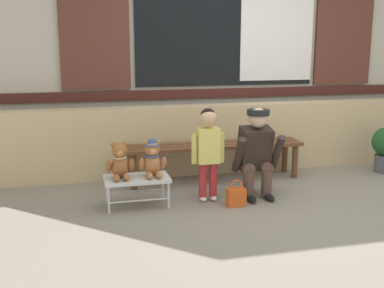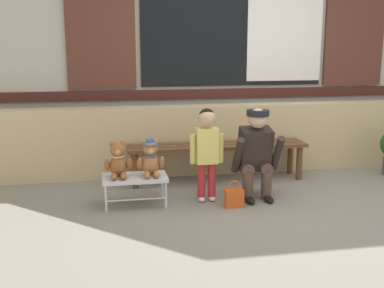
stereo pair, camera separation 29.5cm
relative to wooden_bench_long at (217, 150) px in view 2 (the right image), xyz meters
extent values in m
plane|color=gray|center=(0.39, -1.06, -0.37)|extent=(60.00, 60.00, 0.00)
cube|color=tan|center=(0.39, 0.37, 0.05)|extent=(7.73, 0.25, 0.85)
cube|color=#B7B2A3|center=(0.39, 0.89, 1.46)|extent=(7.89, 0.20, 3.67)
cube|color=#471E19|center=(0.39, 0.77, 0.58)|extent=(7.26, 0.04, 0.12)
cube|color=black|center=(0.39, 0.78, 1.38)|extent=(2.40, 0.03, 1.40)
cube|color=white|center=(1.08, 0.76, 1.38)|extent=(1.02, 0.02, 1.29)
cube|color=#562D23|center=(-1.29, 0.77, 1.38)|extent=(0.84, 0.05, 1.43)
cube|color=#562D23|center=(2.07, 0.77, 1.38)|extent=(0.84, 0.05, 1.43)
cube|color=brown|center=(0.00, -0.14, 0.05)|extent=(2.10, 0.11, 0.04)
cube|color=brown|center=(0.00, 0.00, 0.05)|extent=(2.10, 0.11, 0.04)
cube|color=brown|center=(0.00, 0.14, 0.05)|extent=(2.10, 0.11, 0.04)
cylinder|color=brown|center=(-0.97, -0.14, -0.17)|extent=(0.07, 0.07, 0.40)
cylinder|color=brown|center=(-0.97, 0.14, -0.17)|extent=(0.07, 0.07, 0.40)
cylinder|color=brown|center=(0.97, -0.14, -0.17)|extent=(0.07, 0.07, 0.40)
cylinder|color=brown|center=(0.97, 0.14, -0.17)|extent=(0.07, 0.07, 0.40)
cube|color=silver|center=(-1.01, -0.70, -0.09)|extent=(0.64, 0.36, 0.04)
cylinder|color=silver|center=(-1.30, -0.85, -0.24)|extent=(0.02, 0.02, 0.26)
cylinder|color=silver|center=(-1.30, -0.55, -0.24)|extent=(0.02, 0.02, 0.26)
cylinder|color=silver|center=(-0.72, -0.85, -0.24)|extent=(0.02, 0.02, 0.26)
cylinder|color=silver|center=(-0.72, -0.55, -0.24)|extent=(0.02, 0.02, 0.26)
cylinder|color=silver|center=(-1.01, -0.85, -0.27)|extent=(0.58, 0.02, 0.02)
cylinder|color=silver|center=(-1.01, -0.55, -0.27)|extent=(0.58, 0.02, 0.02)
ellipsoid|color=#93562D|center=(-1.17, -0.68, 0.04)|extent=(0.17, 0.14, 0.22)
sphere|color=#93562D|center=(-1.17, -0.69, 0.20)|extent=(0.15, 0.15, 0.15)
sphere|color=#C87B48|center=(-1.17, -0.75, 0.19)|extent=(0.06, 0.06, 0.06)
sphere|color=#93562D|center=(-1.22, -0.68, 0.26)|extent=(0.06, 0.06, 0.06)
ellipsoid|color=#93562D|center=(-1.28, -0.71, 0.06)|extent=(0.06, 0.11, 0.16)
ellipsoid|color=#93562D|center=(-1.22, -0.80, -0.04)|extent=(0.06, 0.15, 0.06)
sphere|color=#93562D|center=(-1.12, -0.68, 0.26)|extent=(0.06, 0.06, 0.06)
ellipsoid|color=#93562D|center=(-1.06, -0.71, 0.06)|extent=(0.06, 0.11, 0.16)
ellipsoid|color=#93562D|center=(-1.12, -0.80, -0.04)|extent=(0.06, 0.15, 0.06)
torus|color=#D6B775|center=(-1.17, -0.69, 0.13)|extent=(0.13, 0.13, 0.02)
ellipsoid|color=#A86B3D|center=(-0.85, -0.68, 0.04)|extent=(0.17, 0.14, 0.22)
sphere|color=#A86B3D|center=(-0.85, -0.69, 0.20)|extent=(0.15, 0.15, 0.15)
sphere|color=#E1955B|center=(-0.85, -0.75, 0.19)|extent=(0.06, 0.06, 0.06)
sphere|color=#A86B3D|center=(-0.90, -0.68, 0.26)|extent=(0.06, 0.06, 0.06)
ellipsoid|color=#A86B3D|center=(-0.96, -0.71, 0.06)|extent=(0.06, 0.11, 0.16)
ellipsoid|color=#A86B3D|center=(-0.90, -0.80, -0.04)|extent=(0.06, 0.15, 0.06)
sphere|color=#A86B3D|center=(-0.80, -0.68, 0.26)|extent=(0.06, 0.06, 0.06)
ellipsoid|color=#A86B3D|center=(-0.74, -0.71, 0.06)|extent=(0.06, 0.11, 0.16)
ellipsoid|color=#A86B3D|center=(-0.80, -0.80, -0.04)|extent=(0.06, 0.15, 0.06)
torus|color=#335699|center=(-0.85, -0.69, 0.13)|extent=(0.13, 0.13, 0.02)
cylinder|color=#335699|center=(-0.85, -0.69, 0.24)|extent=(0.17, 0.17, 0.01)
cylinder|color=#335699|center=(-0.85, -0.69, 0.27)|extent=(0.10, 0.10, 0.04)
cylinder|color=#B7282D|center=(-0.33, -0.70, -0.15)|extent=(0.08, 0.08, 0.36)
ellipsoid|color=silver|center=(-0.33, -0.72, -0.35)|extent=(0.07, 0.12, 0.05)
cylinder|color=#B7282D|center=(-0.22, -0.70, -0.15)|extent=(0.08, 0.08, 0.36)
ellipsoid|color=silver|center=(-0.22, -0.72, -0.35)|extent=(0.07, 0.12, 0.05)
cube|color=#DBD166|center=(-0.28, -0.70, 0.21)|extent=(0.22, 0.15, 0.36)
cylinder|color=#DBD166|center=(-0.42, -0.70, 0.18)|extent=(0.06, 0.06, 0.30)
cylinder|color=#DBD166|center=(-0.13, -0.70, 0.18)|extent=(0.06, 0.06, 0.30)
sphere|color=tan|center=(-0.28, -0.70, 0.49)|extent=(0.17, 0.17, 0.17)
sphere|color=black|center=(-0.28, -0.69, 0.51)|extent=(0.16, 0.16, 0.16)
cylinder|color=brown|center=(0.14, -0.77, -0.22)|extent=(0.11, 0.11, 0.30)
cylinder|color=brown|center=(0.14, -0.63, -0.05)|extent=(0.13, 0.32, 0.13)
ellipsoid|color=black|center=(0.14, -0.85, -0.34)|extent=(0.09, 0.20, 0.06)
cylinder|color=brown|center=(0.34, -0.77, -0.22)|extent=(0.11, 0.11, 0.30)
cylinder|color=brown|center=(0.34, -0.63, -0.05)|extent=(0.13, 0.32, 0.13)
ellipsoid|color=black|center=(0.34, -0.85, -0.34)|extent=(0.09, 0.20, 0.06)
cube|color=#2D231E|center=(0.24, -0.66, 0.15)|extent=(0.32, 0.30, 0.47)
cylinder|color=#2D231E|center=(0.03, -0.76, 0.11)|extent=(0.08, 0.28, 0.40)
cylinder|color=#2D231E|center=(0.45, -0.76, 0.11)|extent=(0.08, 0.28, 0.40)
sphere|color=#DBB28E|center=(0.24, -0.73, 0.48)|extent=(0.20, 0.20, 0.20)
cylinder|color=black|center=(0.24, -0.73, 0.53)|extent=(0.23, 0.23, 0.06)
cube|color=brown|center=(0.43, -0.57, 0.01)|extent=(0.10, 0.22, 0.16)
cube|color=#DB561E|center=(-0.05, -0.94, -0.28)|extent=(0.18, 0.11, 0.18)
torus|color=#DB561E|center=(-0.05, -0.94, -0.16)|extent=(0.11, 0.01, 0.11)
camera|label=1|loc=(-1.56, -5.20, 1.22)|focal=44.28mm
camera|label=2|loc=(-1.27, -5.26, 1.22)|focal=44.28mm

